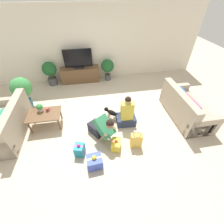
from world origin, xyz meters
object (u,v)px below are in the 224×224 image
object	(u,v)px
potted_plant_back_right	(108,67)
dog	(111,112)
sofa_right	(185,108)
sofa_left	(7,125)
tv	(78,60)
mug	(47,109)
tabletop_plant	(39,107)
person_kneeling	(102,127)
potted_plant_corner_left	(22,88)
gift_bag_a	(136,140)
tv_console	(80,75)
gift_box_c	(80,150)
gift_box_a	(95,161)
coffee_table	(44,115)
gift_box_b	(116,145)
potted_plant_back_left	(50,71)
person_sitting	(126,115)

from	to	relation	value
potted_plant_back_right	dog	bearing A→B (deg)	-96.44
sofa_right	sofa_left	bearing A→B (deg)	88.39
tv	dog	distance (m)	2.55
sofa_right	mug	size ratio (longest dim) A/B	14.18
dog	tabletop_plant	xyz separation A→B (m)	(-1.89, 0.14, 0.33)
mug	person_kneeling	bearing A→B (deg)	-29.97
potted_plant_corner_left	gift_bag_a	xyz separation A→B (m)	(2.99, -2.16, -0.42)
sofa_left	mug	size ratio (longest dim) A/B	14.18
tv_console	gift_box_c	size ratio (longest dim) A/B	4.30
sofa_right	person_kneeling	size ratio (longest dim) A/B	2.06
dog	gift_box_a	world-z (taller)	gift_box_a
sofa_right	tv	xyz separation A→B (m)	(-2.97, 2.60, 0.58)
sofa_right	gift_bag_a	xyz separation A→B (m)	(-1.70, -0.82, -0.10)
gift_box_c	coffee_table	bearing A→B (deg)	129.25
gift_box_b	tabletop_plant	size ratio (longest dim) A/B	1.51
gift_bag_a	tv_console	bearing A→B (deg)	110.29
gift_box_c	potted_plant_back_right	bearing A→B (deg)	70.95
coffee_table	potted_plant_corner_left	bearing A→B (deg)	125.24
tv	potted_plant_corner_left	world-z (taller)	tv
coffee_table	mug	distance (m)	0.17
potted_plant_back_left	potted_plant_back_right	distance (m)	2.16
potted_plant_corner_left	person_sitting	distance (m)	3.25
sofa_right	gift_bag_a	distance (m)	1.89
mug	gift_box_b	bearing A→B (deg)	-35.68
coffee_table	gift_box_c	distance (m)	1.43
potted_plant_back_left	tv	bearing A→B (deg)	2.65
person_kneeling	dog	size ratio (longest dim) A/B	2.17
person_sitting	gift_box_c	world-z (taller)	person_sitting
gift_box_c	gift_bag_a	xyz separation A→B (m)	(1.34, -0.00, 0.06)
potted_plant_back_right	mug	world-z (taller)	potted_plant_back_right
sofa_right	dog	bearing A→B (deg)	82.60
sofa_left	gift_box_c	xyz separation A→B (m)	(1.79, -0.95, -0.15)
potted_plant_corner_left	dog	distance (m)	2.79
sofa_left	mug	distance (m)	1.04
potted_plant_back_left	person_kneeling	world-z (taller)	potted_plant_back_left
gift_box_c	dog	bearing A→B (deg)	50.42
person_kneeling	gift_box_b	bearing A→B (deg)	-88.79
sofa_right	person_kneeling	world-z (taller)	sofa_right
gift_box_c	gift_bag_a	size ratio (longest dim) A/B	0.81
sofa_right	gift_box_a	bearing A→B (deg)	113.14
gift_box_a	mug	world-z (taller)	mug
dog	tabletop_plant	distance (m)	1.92
potted_plant_back_right	gift_bag_a	bearing A→B (deg)	-86.90
potted_plant_back_left	dog	world-z (taller)	potted_plant_back_left
potted_plant_back_right	mug	xyz separation A→B (m)	(-1.96, -2.16, -0.08)
potted_plant_back_right	gift_box_c	size ratio (longest dim) A/B	2.47
tv_console	tv	size ratio (longest dim) A/B	1.42
person_sitting	mug	size ratio (longest dim) A/B	7.90
potted_plant_back_left	gift_box_c	bearing A→B (deg)	-73.43
tv_console	person_sitting	bearing A→B (deg)	-65.30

